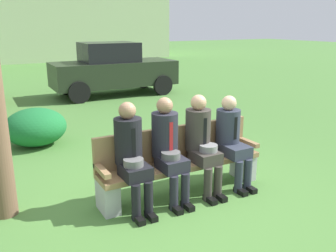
{
  "coord_description": "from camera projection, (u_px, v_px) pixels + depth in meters",
  "views": [
    {
      "loc": [
        -2.19,
        -3.77,
        2.23
      ],
      "look_at": [
        0.17,
        0.52,
        0.85
      ],
      "focal_mm": 38.8,
      "sensor_mm": 36.0,
      "label": 1
    }
  ],
  "objects": [
    {
      "name": "shrub_near_bench",
      "position": [
        35.0,
        127.0,
        6.83
      ],
      "size": [
        1.14,
        1.05,
        0.72
      ],
      "primitive_type": "ellipsoid",
      "color": "#1C6D32",
      "rests_on": "ground"
    },
    {
      "name": "seated_man_rightmost",
      "position": [
        232.0,
        136.0,
        5.08
      ],
      "size": [
        0.34,
        0.72,
        1.28
      ],
      "color": "#2D3342",
      "rests_on": "ground"
    },
    {
      "name": "ground_plane",
      "position": [
        176.0,
        199.0,
        4.8
      ],
      "size": [
        80.0,
        80.0,
        0.0
      ],
      "primitive_type": "plane",
      "color": "#4A7B36"
    },
    {
      "name": "seated_man_centerright",
      "position": [
        202.0,
        140.0,
        4.84
      ],
      "size": [
        0.34,
        0.72,
        1.34
      ],
      "color": "#38332D",
      "rests_on": "ground"
    },
    {
      "name": "seated_man_centerleft",
      "position": [
        168.0,
        145.0,
        4.6
      ],
      "size": [
        0.34,
        0.72,
        1.35
      ],
      "color": "#23232D",
      "rests_on": "ground"
    },
    {
      "name": "seated_man_leftmost",
      "position": [
        131.0,
        152.0,
        4.36
      ],
      "size": [
        0.34,
        0.72,
        1.34
      ],
      "color": "black",
      "rests_on": "ground"
    },
    {
      "name": "parked_car_far",
      "position": [
        113.0,
        69.0,
        11.63
      ],
      "size": [
        3.92,
        1.75,
        1.68
      ],
      "color": "#232D1E",
      "rests_on": "ground"
    },
    {
      "name": "park_bench",
      "position": [
        180.0,
        161.0,
        4.91
      ],
      "size": [
        2.32,
        0.44,
        0.9
      ],
      "color": "#99754C",
      "rests_on": "ground"
    }
  ]
}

